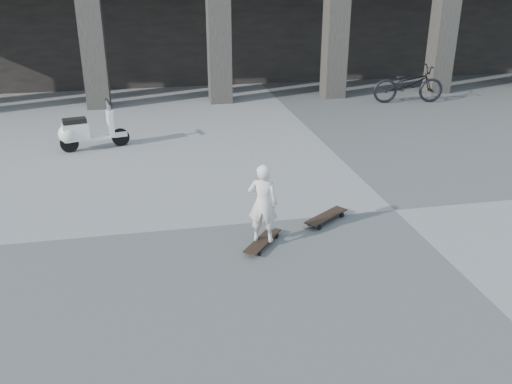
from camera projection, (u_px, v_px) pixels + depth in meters
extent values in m
plane|color=#4D4D4B|center=(395.00, 210.00, 9.15)|extent=(90.00, 90.00, 0.00)
cube|color=#2C2B25|center=(92.00, 37.00, 15.09)|extent=(0.65, 0.65, 4.00)
cube|color=#2C2B25|center=(219.00, 34.00, 15.75)|extent=(0.65, 0.65, 4.00)
cube|color=#2C2B25|center=(336.00, 31.00, 16.40)|extent=(0.65, 0.65, 4.00)
cube|color=#2C2B25|center=(444.00, 29.00, 17.05)|extent=(0.65, 0.65, 4.00)
cube|color=black|center=(263.00, 241.00, 7.97)|extent=(0.70, 0.83, 0.02)
cube|color=#B2B2B7|center=(271.00, 234.00, 8.24)|extent=(0.18, 0.15, 0.03)
cube|color=#B2B2B7|center=(253.00, 252.00, 7.72)|extent=(0.18, 0.15, 0.03)
cylinder|color=black|center=(266.00, 233.00, 8.28)|extent=(0.06, 0.07, 0.07)
cylinder|color=black|center=(277.00, 236.00, 8.20)|extent=(0.06, 0.07, 0.07)
cylinder|color=black|center=(248.00, 251.00, 7.76)|extent=(0.06, 0.07, 0.07)
cylinder|color=black|center=(259.00, 254.00, 7.69)|extent=(0.06, 0.07, 0.07)
cube|color=black|center=(326.00, 216.00, 8.71)|extent=(0.84, 0.69, 0.02)
cube|color=#B2B2B7|center=(337.00, 213.00, 8.94)|extent=(0.16, 0.19, 0.03)
cube|color=#B2B2B7|center=(314.00, 225.00, 8.52)|extent=(0.16, 0.19, 0.03)
cylinder|color=black|center=(332.00, 212.00, 9.00)|extent=(0.08, 0.07, 0.08)
cylinder|color=black|center=(342.00, 215.00, 8.88)|extent=(0.08, 0.07, 0.08)
cylinder|color=black|center=(309.00, 223.00, 8.59)|extent=(0.08, 0.07, 0.08)
cylinder|color=black|center=(319.00, 227.00, 8.46)|extent=(0.08, 0.07, 0.08)
imported|color=silver|center=(263.00, 203.00, 7.74)|extent=(0.50, 0.42, 1.18)
cylinder|color=black|center=(121.00, 137.00, 12.40)|extent=(0.41, 0.19, 0.40)
cylinder|color=black|center=(69.00, 143.00, 11.96)|extent=(0.41, 0.19, 0.40)
cube|color=silver|center=(96.00, 138.00, 12.17)|extent=(0.64, 0.39, 0.07)
cube|color=silver|center=(76.00, 132.00, 11.93)|extent=(0.60, 0.44, 0.38)
sphere|color=silver|center=(68.00, 134.00, 11.87)|extent=(0.42, 0.42, 0.42)
cube|color=black|center=(74.00, 121.00, 11.83)|extent=(0.54, 0.37, 0.10)
cube|color=silver|center=(110.00, 123.00, 12.19)|extent=(0.18, 0.35, 0.58)
cube|color=silver|center=(120.00, 134.00, 12.37)|extent=(0.32, 0.20, 0.12)
cylinder|color=#B2B2B7|center=(109.00, 107.00, 12.04)|extent=(0.11, 0.11, 0.30)
cylinder|color=black|center=(108.00, 102.00, 12.00)|extent=(0.17, 0.50, 0.06)
sphere|color=white|center=(112.00, 112.00, 12.11)|extent=(0.12, 0.12, 0.12)
imported|color=black|center=(409.00, 84.00, 16.23)|extent=(2.20, 0.99, 1.12)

